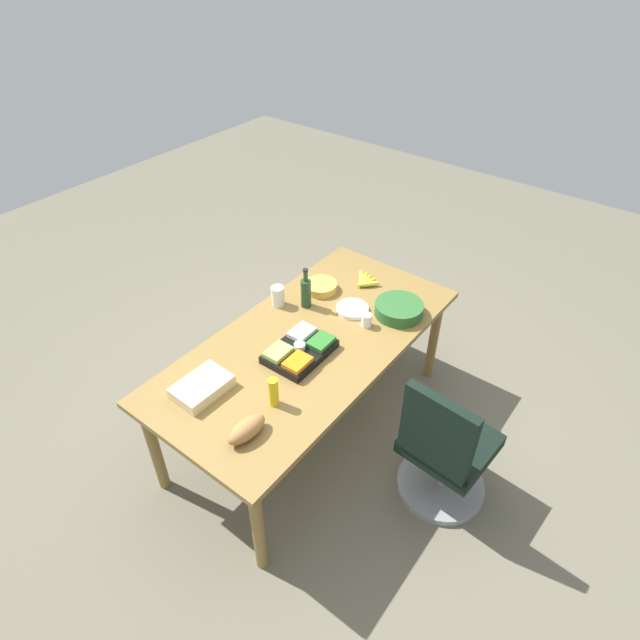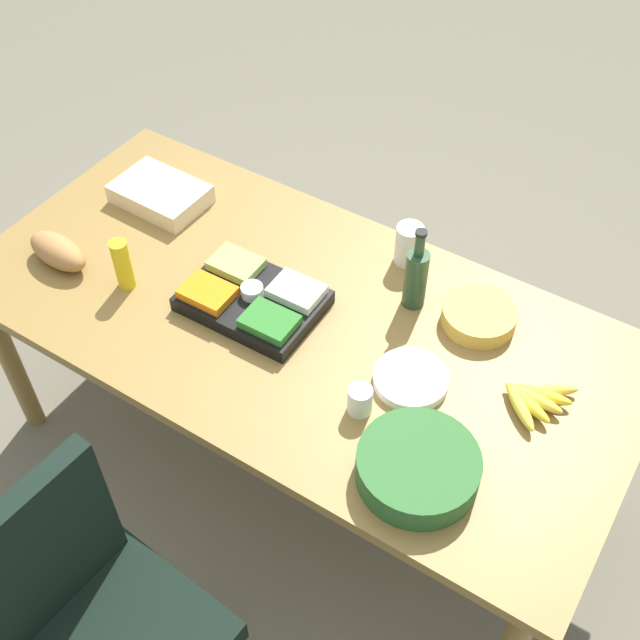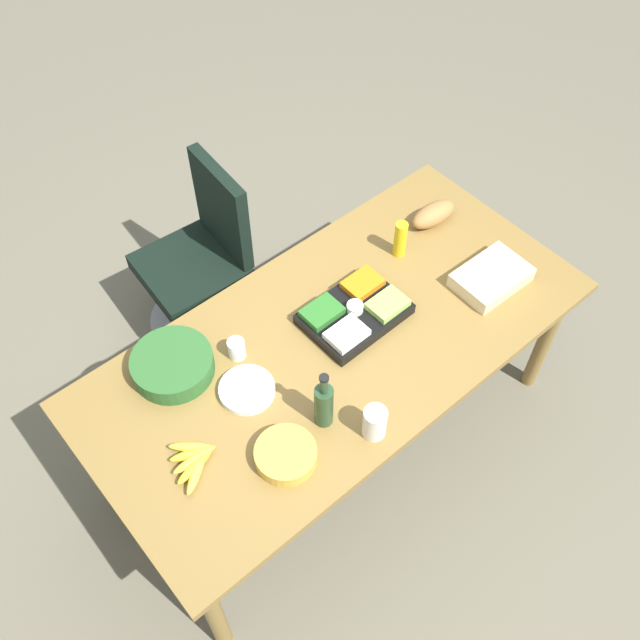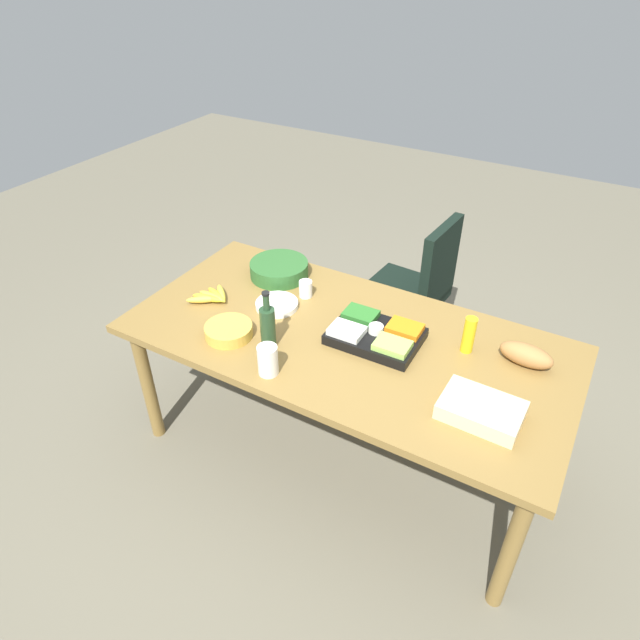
{
  "view_description": "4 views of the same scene",
  "coord_description": "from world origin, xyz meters",
  "px_view_note": "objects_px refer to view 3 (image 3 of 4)",
  "views": [
    {
      "loc": [
        -1.98,
        -1.62,
        3.0
      ],
      "look_at": [
        0.13,
        0.01,
        0.88
      ],
      "focal_mm": 29.74,
      "sensor_mm": 36.0,
      "label": 1
    },
    {
      "loc": [
        0.97,
        -1.39,
        2.63
      ],
      "look_at": [
        0.1,
        -0.01,
        0.84
      ],
      "focal_mm": 44.9,
      "sensor_mm": 36.0,
      "label": 2
    },
    {
      "loc": [
        1.16,
        1.25,
        3.18
      ],
      "look_at": [
        0.03,
        -0.07,
        0.88
      ],
      "focal_mm": 40.18,
      "sensor_mm": 36.0,
      "label": 3
    },
    {
      "loc": [
        -0.94,
        1.89,
        2.41
      ],
      "look_at": [
        0.13,
        0.03,
        0.86
      ],
      "focal_mm": 30.95,
      "sensor_mm": 36.0,
      "label": 4
    }
  ],
  "objects_px": {
    "salad_bowl": "(173,365)",
    "chip_bowl": "(286,455)",
    "paper_plate_stack": "(247,390)",
    "mayo_jar": "(375,422)",
    "veggie_tray": "(355,312)",
    "wine_bottle": "(324,404)",
    "banana_bunch": "(194,460)",
    "sheet_cake": "(491,277)",
    "mustard_bottle": "(400,239)",
    "bread_loaf": "(433,214)",
    "paper_cup": "(237,349)",
    "office_chair": "(202,272)",
    "conference_table": "(336,351)"
  },
  "relations": [
    {
      "from": "bread_loaf",
      "to": "chip_bowl",
      "type": "xyz_separation_m",
      "value": [
        1.28,
        0.5,
        -0.02
      ]
    },
    {
      "from": "bread_loaf",
      "to": "salad_bowl",
      "type": "xyz_separation_m",
      "value": [
        1.38,
        -0.09,
        -0.01
      ]
    },
    {
      "from": "office_chair",
      "to": "paper_plate_stack",
      "type": "distance_m",
      "value": 1.12
    },
    {
      "from": "salad_bowl",
      "to": "paper_cup",
      "type": "xyz_separation_m",
      "value": [
        -0.24,
        0.1,
        0.0
      ]
    },
    {
      "from": "conference_table",
      "to": "veggie_tray",
      "type": "relative_size",
      "value": 5.04
    },
    {
      "from": "wine_bottle",
      "to": "bread_loaf",
      "type": "bearing_deg",
      "value": -156.49
    },
    {
      "from": "conference_table",
      "to": "salad_bowl",
      "type": "xyz_separation_m",
      "value": [
        0.59,
        -0.31,
        0.12
      ]
    },
    {
      "from": "office_chair",
      "to": "salad_bowl",
      "type": "distance_m",
      "value": 0.99
    },
    {
      "from": "paper_plate_stack",
      "to": "salad_bowl",
      "type": "xyz_separation_m",
      "value": [
        0.16,
        -0.27,
        0.03
      ]
    },
    {
      "from": "office_chair",
      "to": "chip_bowl",
      "type": "xyz_separation_m",
      "value": [
        0.45,
        1.28,
        0.44
      ]
    },
    {
      "from": "sheet_cake",
      "to": "mustard_bottle",
      "type": "bearing_deg",
      "value": -64.82
    },
    {
      "from": "salad_bowl",
      "to": "paper_cup",
      "type": "bearing_deg",
      "value": 156.34
    },
    {
      "from": "mayo_jar",
      "to": "veggie_tray",
      "type": "bearing_deg",
      "value": -124.65
    },
    {
      "from": "paper_plate_stack",
      "to": "sheet_cake",
      "type": "height_order",
      "value": "sheet_cake"
    },
    {
      "from": "banana_bunch",
      "to": "sheet_cake",
      "type": "bearing_deg",
      "value": 175.1
    },
    {
      "from": "conference_table",
      "to": "bread_loaf",
      "type": "xyz_separation_m",
      "value": [
        -0.79,
        -0.22,
        0.13
      ]
    },
    {
      "from": "mayo_jar",
      "to": "wine_bottle",
      "type": "distance_m",
      "value": 0.2
    },
    {
      "from": "mustard_bottle",
      "to": "chip_bowl",
      "type": "bearing_deg",
      "value": 24.17
    },
    {
      "from": "veggie_tray",
      "to": "paper_plate_stack",
      "type": "relative_size",
      "value": 1.93
    },
    {
      "from": "paper_plate_stack",
      "to": "paper_cup",
      "type": "bearing_deg",
      "value": -114.56
    },
    {
      "from": "salad_bowl",
      "to": "chip_bowl",
      "type": "distance_m",
      "value": 0.6
    },
    {
      "from": "paper_plate_stack",
      "to": "chip_bowl",
      "type": "xyz_separation_m",
      "value": [
        0.06,
        0.32,
        0.01
      ]
    },
    {
      "from": "paper_plate_stack",
      "to": "paper_cup",
      "type": "distance_m",
      "value": 0.18
    },
    {
      "from": "paper_cup",
      "to": "paper_plate_stack",
      "type": "bearing_deg",
      "value": 65.44
    },
    {
      "from": "paper_cup",
      "to": "conference_table",
      "type": "bearing_deg",
      "value": 149.72
    },
    {
      "from": "salad_bowl",
      "to": "chip_bowl",
      "type": "xyz_separation_m",
      "value": [
        -0.1,
        0.59,
        -0.01
      ]
    },
    {
      "from": "chip_bowl",
      "to": "salad_bowl",
      "type": "bearing_deg",
      "value": -80.6
    },
    {
      "from": "bread_loaf",
      "to": "salad_bowl",
      "type": "relative_size",
      "value": 0.74
    },
    {
      "from": "bread_loaf",
      "to": "paper_plate_stack",
      "type": "relative_size",
      "value": 1.09
    },
    {
      "from": "paper_plate_stack",
      "to": "mayo_jar",
      "type": "height_order",
      "value": "mayo_jar"
    },
    {
      "from": "veggie_tray",
      "to": "wine_bottle",
      "type": "bearing_deg",
      "value": 34.43
    },
    {
      "from": "bread_loaf",
      "to": "sheet_cake",
      "type": "height_order",
      "value": "bread_loaf"
    },
    {
      "from": "bread_loaf",
      "to": "paper_cup",
      "type": "relative_size",
      "value": 2.67
    },
    {
      "from": "bread_loaf",
      "to": "mustard_bottle",
      "type": "xyz_separation_m",
      "value": [
        0.26,
        0.04,
        0.04
      ]
    },
    {
      "from": "veggie_tray",
      "to": "banana_bunch",
      "type": "bearing_deg",
      "value": 7.43
    },
    {
      "from": "paper_cup",
      "to": "wine_bottle",
      "type": "xyz_separation_m",
      "value": [
        -0.07,
        0.45,
        0.07
      ]
    },
    {
      "from": "paper_cup",
      "to": "veggie_tray",
      "type": "bearing_deg",
      "value": 161.18
    },
    {
      "from": "office_chair",
      "to": "paper_cup",
      "type": "relative_size",
      "value": 11.01
    },
    {
      "from": "mayo_jar",
      "to": "wine_bottle",
      "type": "xyz_separation_m",
      "value": [
        0.11,
        -0.16,
        0.04
      ]
    },
    {
      "from": "paper_plate_stack",
      "to": "paper_cup",
      "type": "relative_size",
      "value": 2.44
    },
    {
      "from": "mustard_bottle",
      "to": "conference_table",
      "type": "bearing_deg",
      "value": 18.8
    },
    {
      "from": "paper_plate_stack",
      "to": "mustard_bottle",
      "type": "bearing_deg",
      "value": -171.69
    },
    {
      "from": "office_chair",
      "to": "mayo_jar",
      "type": "height_order",
      "value": "office_chair"
    },
    {
      "from": "sheet_cake",
      "to": "chip_bowl",
      "type": "height_order",
      "value": "sheet_cake"
    },
    {
      "from": "conference_table",
      "to": "sheet_cake",
      "type": "relative_size",
      "value": 6.69
    },
    {
      "from": "paper_plate_stack",
      "to": "mayo_jar",
      "type": "distance_m",
      "value": 0.52
    },
    {
      "from": "sheet_cake",
      "to": "bread_loaf",
      "type": "bearing_deg",
      "value": -100.23
    },
    {
      "from": "conference_table",
      "to": "salad_bowl",
      "type": "distance_m",
      "value": 0.68
    },
    {
      "from": "chip_bowl",
      "to": "mustard_bottle",
      "type": "distance_m",
      "value": 1.13
    },
    {
      "from": "mustard_bottle",
      "to": "paper_cup",
      "type": "bearing_deg",
      "value": -1.55
    }
  ]
}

